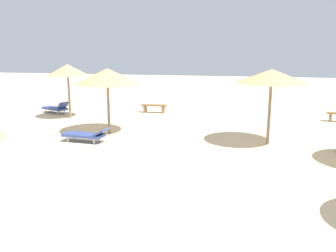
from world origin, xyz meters
The scene contains 7 objects.
ground_plane centered at (0.00, 0.00, 0.00)m, with size 80.00×80.00×0.00m, color beige.
parasol_0 centered at (-3.39, 6.29, 2.54)m, with size 2.87×2.87×2.89m.
parasol_4 centered at (-6.78, 9.23, 2.58)m, with size 2.22×2.22×2.90m.
parasol_5 centered at (3.44, 5.83, 2.68)m, with size 2.73×2.73×2.96m.
lounger_0 centered at (-3.74, 4.67, 0.31)m, with size 1.97×0.82×0.62m.
lounger_4 centered at (-8.21, 10.30, 0.32)m, with size 1.97×1.37×0.76m.
bench_0 centered at (-2.68, 11.68, 0.35)m, with size 1.50×0.41×0.49m.
Camera 1 is at (2.39, -8.32, 3.76)m, focal length 38.00 mm.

